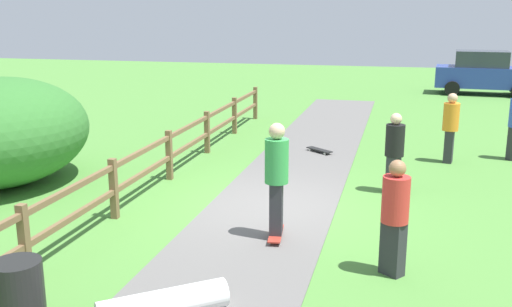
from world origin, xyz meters
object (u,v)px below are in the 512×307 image
skateboard_loose (319,150)px  bystander_orange (450,125)px  bystander_red (395,213)px  skater_fallen (165,307)px  skater_riding (277,175)px  bystander_black (394,150)px  bush_large (0,132)px  trash_bin (20,299)px  parked_car_blue (484,73)px

skateboard_loose → bystander_orange: bystander_orange is taller
bystander_red → skater_fallen: bearing=-142.2°
skater_riding → bystander_red: size_ratio=1.14×
bystander_black → skater_fallen: bearing=-112.8°
bush_large → trash_bin: bearing=-51.7°
bush_large → skateboard_loose: bearing=35.4°
bush_large → bystander_orange: bearing=24.2°
bystander_red → parked_car_blue: (3.47, 19.81, 0.04)m
bystander_red → parked_car_blue: bearing=80.1°
trash_bin → parked_car_blue: parked_car_blue is taller
trash_bin → bystander_orange: bearing=60.9°
bystander_orange → parked_car_blue: 13.22m
bystander_orange → bystander_red: (-1.18, -6.79, -0.03)m
trash_bin → skateboard_loose: trash_bin is taller
skater_fallen → bystander_orange: 9.60m
skater_riding → bystander_black: skater_riding is taller
skater_fallen → bush_large: bearing=140.9°
parked_car_blue → bush_large: bearing=-124.1°
bystander_red → bystander_orange: bearing=80.1°
skater_fallen → parked_car_blue: bearing=74.5°
skateboard_loose → bystander_black: size_ratio=0.46×
trash_bin → bystander_red: bystander_red is taller
bush_large → bystander_orange: size_ratio=2.44×
bush_large → parked_car_blue: bush_large is taller
trash_bin → bystander_orange: size_ratio=0.53×
bystander_red → parked_car_blue: 20.11m
trash_bin → bystander_black: (3.99, 6.60, 0.45)m
skateboard_loose → parked_car_blue: parked_car_blue is taller
bystander_orange → bystander_black: size_ratio=1.04×
trash_bin → skater_fallen: trash_bin is taller
bush_large → bystander_black: 8.25m
skateboard_loose → bystander_red: bearing=-73.9°
trash_bin → bystander_orange: bystander_orange is taller
skater_fallen → bystander_orange: (3.77, 8.80, 0.74)m
bush_large → bystander_black: bearing=9.5°
parked_car_blue → bystander_black: bearing=-102.6°
bystander_red → parked_car_blue: size_ratio=0.39×
trash_bin → skater_riding: 4.24m
skateboard_loose → parked_car_blue: size_ratio=0.17×
bystander_black → parked_car_blue: (3.55, 15.88, 0.06)m
bystander_orange → bystander_red: bearing=-99.9°
bystander_red → bystander_black: bystander_red is taller
skater_fallen → parked_car_blue: size_ratio=0.34×
bush_large → bystander_orange: bush_large is taller
bush_large → bystander_red: (8.21, -2.57, -0.23)m
trash_bin → bystander_black: bearing=58.8°
skater_fallen → skateboard_loose: 9.01m
skateboard_loose → bystander_black: bearing=-57.6°
skater_riding → bystander_black: bearing=59.7°
bystander_orange → bystander_black: (-1.27, -2.85, -0.04)m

